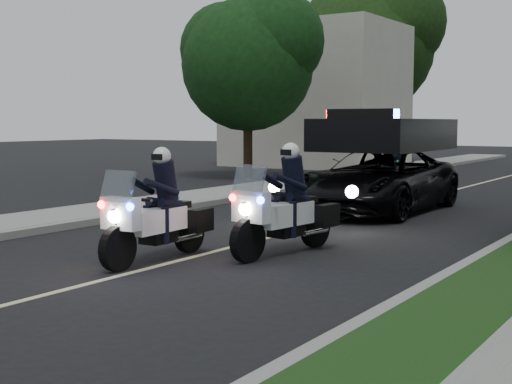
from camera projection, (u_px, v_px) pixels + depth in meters
ground at (12, 304)px, 8.59m from camera, size 120.00×120.00×0.00m
curb_left at (223, 201)px, 19.13m from camera, size 0.20×60.00×0.15m
sidewalk_left at (192, 198)px, 19.73m from camera, size 2.00×60.00×0.16m
building_far at (316, 96)px, 35.30m from camera, size 8.00×6.00×7.00m
lane_marking at (360, 214)px, 16.88m from camera, size 0.12×50.00×0.01m
police_moto_left at (157, 261)px, 11.24m from camera, size 0.84×2.18×1.83m
police_moto_right at (285, 254)px, 11.82m from camera, size 1.04×2.30×1.88m
police_suv at (378, 212)px, 17.41m from camera, size 2.65×5.60×2.71m
bicycle at (396, 182)px, 26.11m from camera, size 0.61×1.60×0.82m
cyclist at (396, 182)px, 26.11m from camera, size 0.75×0.55×1.92m
tree_left_near at (248, 178)px, 27.64m from camera, size 6.25×6.25×8.61m
tree_left_far at (366, 161)px, 39.64m from camera, size 9.42×9.42×12.34m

